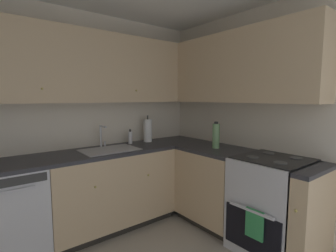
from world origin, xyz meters
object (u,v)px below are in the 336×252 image
oil_bottle (216,136)px  paper_towel_roll (148,130)px  dishwasher (7,215)px  soap_bottle (130,137)px  oven_range (272,204)px

oil_bottle → paper_towel_roll: bearing=114.3°
dishwasher → oil_bottle: bearing=-18.7°
soap_bottle → paper_towel_roll: (0.25, -0.02, 0.07)m
soap_bottle → oil_bottle: (0.63, -0.85, 0.06)m
oven_range → oil_bottle: size_ratio=3.46×
soap_bottle → oil_bottle: bearing=-53.7°
soap_bottle → paper_towel_roll: size_ratio=0.51×
dishwasher → oven_range: 2.42m
paper_towel_roll → oil_bottle: bearing=-65.7°
oven_range → oil_bottle: 0.90m
paper_towel_roll → oil_bottle: size_ratio=1.17×
oven_range → soap_bottle: size_ratio=5.79×
paper_towel_roll → oil_bottle: paper_towel_roll is taller
paper_towel_roll → oil_bottle: (0.38, -0.83, -0.00)m
dishwasher → paper_towel_roll: paper_towel_roll is taller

